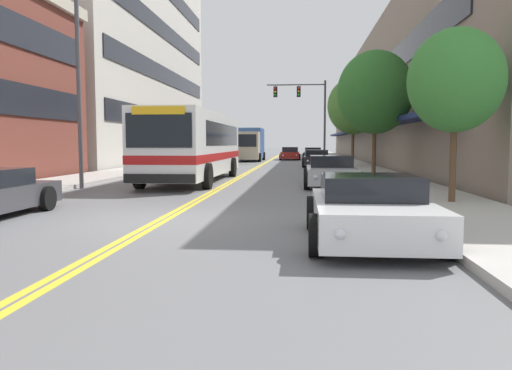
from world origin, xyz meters
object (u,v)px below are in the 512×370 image
object	(u,v)px
car_charcoal_parked_right_end	(316,159)
street_tree_right_near	(456,81)
box_truck	(250,144)
street_tree_right_mid	(375,92)
street_lamp_left_near	(86,71)
street_tree_right_far	(353,106)
traffic_signal_mast	(306,105)
car_silver_parked_right_mid	(331,172)
city_bus	(195,143)
car_red_moving_lead	(290,154)
car_black_parked_left_mid	(216,156)
car_slate_blue_parked_right_far	(313,154)
car_white_parked_right_foreground	(370,210)

from	to	relation	value
car_charcoal_parked_right_end	street_tree_right_near	distance (m)	23.50
box_truck	street_tree_right_mid	bearing A→B (deg)	-69.81
street_lamp_left_near	street_tree_right_far	xyz separation A→B (m)	(11.77, 17.26, -0.12)
car_charcoal_parked_right_end	box_truck	xyz separation A→B (m)	(-6.12, 11.44, 1.07)
traffic_signal_mast	street_tree_right_near	xyz separation A→B (m)	(3.75, -30.07, -1.61)
car_silver_parked_right_mid	street_tree_right_mid	bearing A→B (deg)	64.79
city_bus	car_silver_parked_right_mid	world-z (taller)	city_bus
street_tree_right_mid	street_tree_right_far	distance (m)	10.53
car_red_moving_lead	street_tree_right_far	xyz separation A→B (m)	(4.77, -16.92, 3.74)
car_black_parked_left_mid	car_charcoal_parked_right_end	bearing A→B (deg)	-34.49
car_black_parked_left_mid	street_tree_right_near	distance (m)	31.38
car_slate_blue_parked_right_far	car_white_parked_right_foreground	bearing A→B (deg)	-90.03
city_bus	street_tree_right_mid	bearing A→B (deg)	16.44
car_red_moving_lead	car_silver_parked_right_mid	bearing A→B (deg)	-85.88
traffic_signal_mast	city_bus	bearing A→B (deg)	-103.87
car_red_moving_lead	street_tree_right_far	world-z (taller)	street_tree_right_far
street_tree_right_near	street_tree_right_mid	bearing A→B (deg)	92.70
car_slate_blue_parked_right_far	city_bus	bearing A→B (deg)	-101.19
car_slate_blue_parked_right_far	box_truck	bearing A→B (deg)	-140.38
street_tree_right_near	car_red_moving_lead	bearing A→B (deg)	97.79
car_black_parked_left_mid	car_charcoal_parked_right_end	world-z (taller)	car_black_parked_left_mid
street_lamp_left_near	street_tree_right_mid	xyz separation A→B (m)	(11.76, 6.73, -0.22)
car_red_moving_lead	street_tree_right_mid	size ratio (longest dim) A/B	0.79
car_silver_parked_right_mid	box_truck	size ratio (longest dim) A/B	0.59
city_bus	car_white_parked_right_foreground	size ratio (longest dim) A/B	2.77
box_truck	street_lamp_left_near	distance (m)	30.40
car_white_parked_right_foreground	traffic_signal_mast	distance (m)	35.46
car_black_parked_left_mid	street_tree_right_mid	size ratio (longest dim) A/B	0.80
car_white_parked_right_foreground	car_slate_blue_parked_right_far	world-z (taller)	car_slate_blue_parked_right_far
car_black_parked_left_mid	street_tree_right_far	size ratio (longest dim) A/B	0.80
box_truck	traffic_signal_mast	bearing A→B (deg)	-39.93
car_slate_blue_parked_right_far	car_charcoal_parked_right_end	distance (m)	16.59
car_black_parked_left_mid	car_silver_parked_right_mid	xyz separation A→B (m)	(8.64, -22.96, -0.02)
car_red_moving_lead	street_lamp_left_near	world-z (taller)	street_lamp_left_near
city_bus	car_slate_blue_parked_right_far	xyz separation A→B (m)	(6.14, 31.04, -1.14)
car_silver_parked_right_mid	street_tree_right_near	xyz separation A→B (m)	(2.94, -6.07, 2.84)
traffic_signal_mast	street_tree_right_near	world-z (taller)	traffic_signal_mast
traffic_signal_mast	street_tree_right_near	distance (m)	30.35
traffic_signal_mast	car_slate_blue_parked_right_far	bearing A→B (deg)	84.92
street_lamp_left_near	street_tree_right_near	xyz separation A→B (m)	(12.29, -4.47, -1.03)
car_black_parked_left_mid	car_silver_parked_right_mid	distance (m)	24.53
street_tree_right_far	street_lamp_left_near	bearing A→B (deg)	-124.31
car_black_parked_left_mid	street_tree_right_mid	xyz separation A→B (m)	(11.05, -17.83, 3.64)
car_white_parked_right_foreground	car_charcoal_parked_right_end	distance (m)	28.23
car_red_moving_lead	street_tree_right_mid	bearing A→B (deg)	-80.16
car_white_parked_right_foreground	traffic_signal_mast	size ratio (longest dim) A/B	0.59
car_charcoal_parked_right_end	street_tree_right_near	bearing A→B (deg)	-82.61
traffic_signal_mast	street_lamp_left_near	world-z (taller)	street_lamp_left_near
street_tree_right_mid	traffic_signal_mast	bearing A→B (deg)	99.68
city_bus	street_tree_right_far	bearing A→B (deg)	56.84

